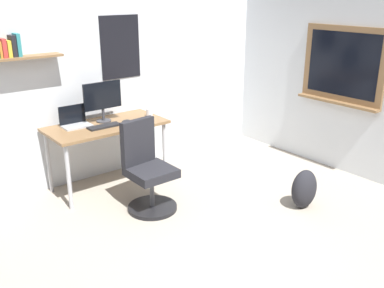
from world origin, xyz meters
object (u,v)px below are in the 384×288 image
Objects in this scene: desk at (107,131)px; laptop at (75,121)px; monitor_primary at (103,99)px; keyboard at (104,126)px; office_chair at (147,172)px; backpack at (304,189)px; coffee_mug at (149,113)px; computer_mouse at (126,121)px.

laptop reaches higher than desk.
monitor_primary is 1.25× the size of keyboard.
desk is 2.87× the size of monitor_primary.
office_chair is 2.24× the size of backpack.
backpack is (0.78, -1.74, -0.59)m from coffee_mug.
office_chair reaches higher than backpack.
monitor_primary is 4.46× the size of computer_mouse.
coffee_mug is at bearing 8.08° from computer_mouse.
keyboard is (-0.07, -0.08, 0.09)m from desk.
coffee_mug reaches higher than computer_mouse.
computer_mouse is at bearing -171.92° from coffee_mug.
monitor_primary is at bearing 91.47° from office_chair.
laptop is at bearing 171.76° from monitor_primary.
keyboard is at bearing -117.54° from monitor_primary.
monitor_primary reaches higher than office_chair.
keyboard is (-0.12, 0.66, 0.36)m from office_chair.
office_chair is 0.96m from coffee_mug.
computer_mouse is (0.28, -0.00, 0.01)m from keyboard.
computer_mouse is (0.51, -0.24, -0.04)m from laptop.
laptop reaches higher than computer_mouse.
laptop is 2.98× the size of computer_mouse.
desk is 0.80m from office_chair.
laptop is 2.61m from backpack.
laptop is 0.40m from monitor_primary.
backpack is at bearing -55.02° from monitor_primary.
office_chair is 1.06m from monitor_primary.
laptop is at bearing 130.52° from backpack.
computer_mouse is at bearing -0.00° from keyboard.
office_chair reaches higher than keyboard.
office_chair is 1.66m from backpack.
monitor_primary is at bearing 133.24° from computer_mouse.
coffee_mug reaches higher than backpack.
monitor_primary is at bearing 165.11° from coffee_mug.
computer_mouse is (0.21, -0.08, 0.10)m from desk.
keyboard is 3.56× the size of computer_mouse.
office_chair is at bearing -79.61° from keyboard.
desk is 0.14m from keyboard.
computer_mouse is (0.18, -0.19, -0.25)m from monitor_primary.
backpack is (1.29, -1.03, -0.20)m from office_chair.
coffee_mug reaches higher than keyboard.
office_chair is at bearing -103.39° from computer_mouse.
laptop is 0.34m from keyboard.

